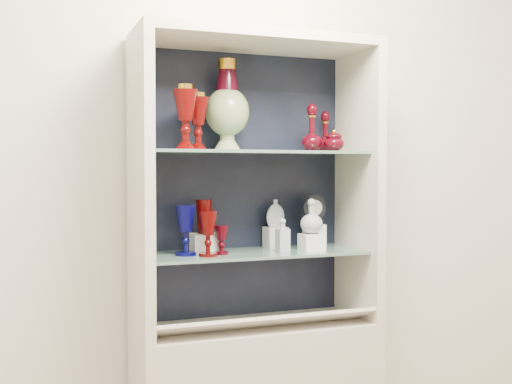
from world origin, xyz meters
name	(u,v)px	position (x,y,z in m)	size (l,w,h in m)	color
wall_back	(239,168)	(0.00, 1.75, 1.40)	(3.50, 0.02, 2.80)	silver
cabinet_back_panel	(241,185)	(0.00, 1.72, 1.32)	(0.98, 0.02, 1.15)	black
cabinet_side_left	(140,187)	(-0.48, 1.53, 1.32)	(0.04, 0.40, 1.15)	beige
cabinet_side_right	(358,185)	(0.48, 1.53, 1.32)	(0.04, 0.40, 1.15)	beige
cabinet_top_cap	(256,41)	(0.00, 1.53, 1.92)	(1.00, 0.40, 0.04)	beige
shelf_lower	(254,253)	(0.00, 1.55, 1.04)	(0.92, 0.34, 0.01)	slate
shelf_upper	(254,152)	(0.00, 1.55, 1.46)	(0.92, 0.34, 0.01)	slate
label_ledge	(266,323)	(0.00, 1.42, 0.78)	(0.92, 0.18, 0.01)	beige
label_card_0	(335,313)	(0.31, 1.42, 0.80)	(0.10, 0.07, 0.00)	white
label_card_1	(207,324)	(-0.24, 1.42, 0.80)	(0.10, 0.07, 0.00)	white
label_card_2	(280,318)	(0.06, 1.42, 0.80)	(0.10, 0.07, 0.00)	white
label_card_3	(333,313)	(0.30, 1.42, 0.80)	(0.10, 0.07, 0.00)	white
pedestal_lamp_left	(185,117)	(-0.31, 1.50, 1.60)	(0.10, 0.10, 0.25)	#4F0302
pedestal_lamp_right	(198,122)	(-0.24, 1.57, 1.59)	(0.09, 0.09, 0.23)	#4F0302
enamel_urn	(227,105)	(-0.10, 1.61, 1.66)	(0.19, 0.19, 0.38)	#114E1A
ruby_decanter_a	(312,125)	(0.26, 1.54, 1.59)	(0.09, 0.09, 0.23)	#44010B
ruby_decanter_b	(325,130)	(0.38, 1.65, 1.57)	(0.09, 0.09, 0.20)	#44010B
lidded_bowl	(334,140)	(0.35, 1.50, 1.52)	(0.09, 0.09, 0.10)	#44010B
cobalt_goblet	(186,230)	(-0.30, 1.54, 1.15)	(0.09, 0.09, 0.20)	#030346
ruby_goblet_tall	(208,234)	(-0.22, 1.48, 1.14)	(0.07, 0.07, 0.18)	#4F0302
ruby_goblet_small	(221,240)	(-0.15, 1.51, 1.11)	(0.06, 0.06, 0.12)	#44010B
riser_ruby_pitcher	(204,243)	(-0.21, 1.58, 1.09)	(0.10, 0.10, 0.08)	silver
ruby_pitcher	(204,217)	(-0.21, 1.58, 1.20)	(0.11, 0.07, 0.14)	#4F0302
clear_square_bottle	(283,235)	(0.11, 1.50, 1.12)	(0.05, 0.05, 0.14)	#95A0AB
riser_flat_flask	(275,237)	(0.14, 1.65, 1.09)	(0.09, 0.09, 0.09)	silver
flat_flask	(275,213)	(0.14, 1.65, 1.20)	(0.09, 0.04, 0.13)	#B4BBC9
riser_clear_round_decanter	(311,242)	(0.24, 1.50, 1.08)	(0.09, 0.09, 0.07)	silver
clear_round_decanter	(311,217)	(0.24, 1.50, 1.19)	(0.09, 0.09, 0.14)	#95A0AB
riser_cameo_medallion	(314,236)	(0.31, 1.61, 1.10)	(0.08, 0.08, 0.10)	silver
cameo_medallion	(314,209)	(0.31, 1.61, 1.22)	(0.11, 0.04, 0.14)	black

